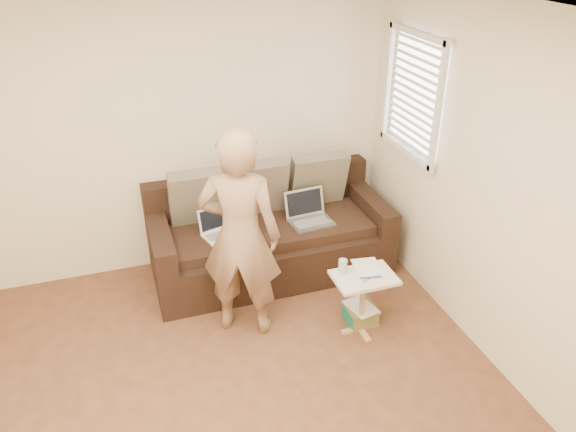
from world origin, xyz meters
The scene contains 17 objects.
floor centered at (0.00, 0.00, 0.00)m, with size 4.50×4.50×0.00m, color #562F20.
ceiling centered at (0.00, 0.00, 2.60)m, with size 4.50×4.50×0.00m, color white.
wall_back centered at (0.00, 2.25, 1.30)m, with size 4.00×4.00×0.00m, color beige.
wall_right centered at (2.00, 0.00, 1.30)m, with size 4.50×4.50×0.00m, color beige.
window_blinds centered at (1.95, 1.50, 1.70)m, with size 0.12×0.88×1.08m, color white, non-canonical shape.
sofa centered at (0.75, 1.77, 0.42)m, with size 2.20×0.95×0.85m, color black, non-canonical shape.
pillow_left centered at (0.15, 1.98, 0.79)m, with size 0.55×0.14×0.55m, color brown, non-canonical shape.
pillow_mid centered at (0.70, 1.99, 0.79)m, with size 0.55×0.14×0.55m, color brown, non-canonical shape.
pillow_right centered at (1.30, 1.99, 0.79)m, with size 0.55×0.14×0.55m, color brown, non-canonical shape.
laptop_silver centered at (1.11, 1.65, 0.52)m, with size 0.39×0.28×0.26m, color #B7BABC, non-canonical shape.
laptop_white centered at (0.28, 1.68, 0.52)m, with size 0.33×0.24×0.24m, color white, non-canonical shape.
person centered at (0.30, 1.05, 0.88)m, with size 0.64×0.43×1.75m, color #91714F.
side_table centered at (1.20, 0.69, 0.27)m, with size 0.49×0.34×0.54m, color silver, non-canonical shape.
drinking_glass centered at (1.05, 0.79, 0.60)m, with size 0.07×0.07×0.12m, color silver, non-canonical shape.
scissors centered at (1.23, 0.65, 0.55)m, with size 0.18×0.10×0.02m, color silver, non-canonical shape.
paper_on_table centered at (1.27, 0.78, 0.54)m, with size 0.21×0.30×0.00m, color white, non-canonical shape.
striped_box centered at (1.24, 0.79, 0.08)m, with size 0.25×0.25×0.16m, color orange, non-canonical shape.
Camera 1 is at (-0.51, -2.52, 3.05)m, focal length 34.54 mm.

